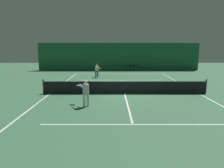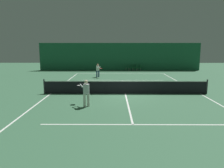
{
  "view_description": "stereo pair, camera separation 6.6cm",
  "coord_description": "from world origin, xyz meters",
  "px_view_note": "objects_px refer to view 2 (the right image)",
  "views": [
    {
      "loc": [
        -0.93,
        -15.67,
        3.45
      ],
      "look_at": [
        -0.97,
        -0.97,
        0.89
      ],
      "focal_mm": 35.0,
      "sensor_mm": 36.0,
      "label": 1
    },
    {
      "loc": [
        -0.86,
        -15.67,
        3.45
      ],
      "look_at": [
        -0.97,
        -0.97,
        0.89
      ],
      "focal_mm": 35.0,
      "sensor_mm": 36.0,
      "label": 2
    }
  ],
  "objects_px": {
    "courtside_chair_0": "(128,67)",
    "courtside_chair_2": "(136,67)",
    "courtside_chair_1": "(132,67)",
    "player_near": "(86,91)",
    "tennis_net": "(125,87)",
    "player_far": "(98,69)",
    "courtside_chair_3": "(140,67)"
  },
  "relations": [
    {
      "from": "player_near",
      "to": "courtside_chair_2",
      "type": "xyz_separation_m",
      "value": [
        4.75,
        18.7,
        -0.42
      ]
    },
    {
      "from": "courtside_chair_1",
      "to": "courtside_chair_2",
      "type": "height_order",
      "value": "same"
    },
    {
      "from": "courtside_chair_1",
      "to": "player_near",
      "type": "bearing_deg",
      "value": -12.64
    },
    {
      "from": "courtside_chair_0",
      "to": "courtside_chair_1",
      "type": "distance_m",
      "value": 0.56
    },
    {
      "from": "player_near",
      "to": "courtside_chair_1",
      "type": "distance_m",
      "value": 19.17
    },
    {
      "from": "player_far",
      "to": "courtside_chair_3",
      "type": "distance_m",
      "value": 8.56
    },
    {
      "from": "courtside_chair_1",
      "to": "tennis_net",
      "type": "bearing_deg",
      "value": -6.51
    },
    {
      "from": "tennis_net",
      "to": "courtside_chair_3",
      "type": "height_order",
      "value": "tennis_net"
    },
    {
      "from": "courtside_chair_0",
      "to": "courtside_chair_2",
      "type": "xyz_separation_m",
      "value": [
        1.12,
        0.0,
        0.0
      ]
    },
    {
      "from": "tennis_net",
      "to": "player_near",
      "type": "height_order",
      "value": "player_near"
    },
    {
      "from": "courtside_chair_2",
      "to": "courtside_chair_0",
      "type": "bearing_deg",
      "value": -90.0
    },
    {
      "from": "player_near",
      "to": "courtside_chair_3",
      "type": "distance_m",
      "value": 19.44
    },
    {
      "from": "courtside_chair_1",
      "to": "courtside_chair_2",
      "type": "relative_size",
      "value": 1.0
    },
    {
      "from": "courtside_chair_3",
      "to": "tennis_net",
      "type": "bearing_deg",
      "value": -10.61
    },
    {
      "from": "courtside_chair_0",
      "to": "courtside_chair_1",
      "type": "bearing_deg",
      "value": 90.0
    },
    {
      "from": "courtside_chair_1",
      "to": "courtside_chair_2",
      "type": "bearing_deg",
      "value": 90.0
    },
    {
      "from": "courtside_chair_2",
      "to": "tennis_net",
      "type": "bearing_deg",
      "value": -8.57
    },
    {
      "from": "player_near",
      "to": "courtside_chair_1",
      "type": "bearing_deg",
      "value": -45.31
    },
    {
      "from": "player_far",
      "to": "courtside_chair_1",
      "type": "bearing_deg",
      "value": 121.74
    },
    {
      "from": "tennis_net",
      "to": "courtside_chair_2",
      "type": "relative_size",
      "value": 14.29
    },
    {
      "from": "player_near",
      "to": "player_far",
      "type": "xyz_separation_m",
      "value": [
        -0.18,
        12.14,
        -0.03
      ]
    },
    {
      "from": "courtside_chair_0",
      "to": "tennis_net",
      "type": "bearing_deg",
      "value": -4.43
    },
    {
      "from": "courtside_chair_0",
      "to": "courtside_chair_2",
      "type": "relative_size",
      "value": 1.0
    },
    {
      "from": "tennis_net",
      "to": "player_near",
      "type": "relative_size",
      "value": 7.69
    },
    {
      "from": "player_near",
      "to": "courtside_chair_2",
      "type": "height_order",
      "value": "player_near"
    },
    {
      "from": "player_near",
      "to": "courtside_chair_2",
      "type": "relative_size",
      "value": 1.86
    },
    {
      "from": "tennis_net",
      "to": "courtside_chair_1",
      "type": "relative_size",
      "value": 14.29
    },
    {
      "from": "player_far",
      "to": "courtside_chair_1",
      "type": "height_order",
      "value": "player_far"
    },
    {
      "from": "player_far",
      "to": "courtside_chair_1",
      "type": "relative_size",
      "value": 1.79
    },
    {
      "from": "player_near",
      "to": "player_far",
      "type": "relative_size",
      "value": 1.04
    },
    {
      "from": "tennis_net",
      "to": "courtside_chair_3",
      "type": "distance_m",
      "value": 15.54
    },
    {
      "from": "tennis_net",
      "to": "courtside_chair_0",
      "type": "bearing_deg",
      "value": 85.57
    }
  ]
}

